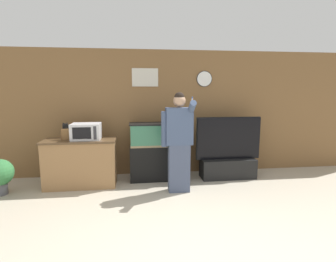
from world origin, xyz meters
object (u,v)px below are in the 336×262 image
Objects in this scene: aquarium_on_stand at (158,151)px; person_standing at (179,141)px; counter_island at (81,163)px; tv_on_stand at (228,160)px; knife_block at (66,134)px; microwave at (86,131)px.

person_standing is (0.30, -0.68, 0.33)m from aquarium_on_stand.
person_standing is at bearing -15.29° from counter_island.
person_standing reaches higher than tv_on_stand.
knife_block is 2.06m from person_standing.
knife_block is 0.27× the size of aquarium_on_stand.
tv_on_stand is at bearing 1.86° from knife_block.
aquarium_on_stand is at bearing 6.26° from knife_block.
microwave is 0.29× the size of person_standing.
counter_island is at bearing -177.77° from tv_on_stand.
counter_island is at bearing -172.33° from aquarium_on_stand.
aquarium_on_stand is at bearing 176.56° from tv_on_stand.
person_standing is at bearing -16.70° from microwave.
microwave is at bearing -0.10° from knife_block.
microwave is 2.84m from tv_on_stand.
tv_on_stand reaches higher than microwave.
person_standing reaches higher than knife_block.
tv_on_stand is at bearing 2.23° from counter_island.
knife_block is at bearing -178.14° from tv_on_stand.
counter_island is 4.24× the size of knife_block.
knife_block is at bearing 177.47° from counter_island.
aquarium_on_stand reaches higher than counter_island.
tv_on_stand is 1.38m from person_standing.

